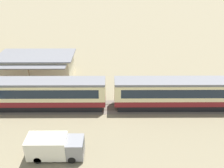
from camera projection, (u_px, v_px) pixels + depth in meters
name	position (u px, v px, depth m)	size (l,w,h in m)	color
ground_plane	(219.00, 106.00, 33.58)	(600.00, 600.00, 0.00)	#7A7056
passenger_train	(112.00, 93.00, 32.32)	(87.75, 2.96, 4.24)	maroon
railway_track	(49.00, 107.00, 33.37)	(137.53, 3.60, 0.04)	#665B51
station_building	(37.00, 65.00, 41.61)	(13.05, 7.98, 3.92)	beige
delivery_truck_grey	(55.00, 147.00, 24.52)	(5.83, 2.20, 2.47)	gray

